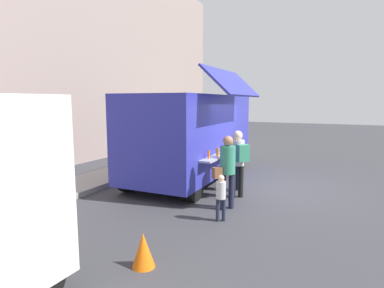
% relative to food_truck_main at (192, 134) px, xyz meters
% --- Properties ---
extents(ground_plane, '(60.00, 60.00, 0.00)m').
position_rel_food_truck_main_xyz_m(ground_plane, '(0.02, -2.45, -1.52)').
color(ground_plane, '#38383D').
extents(curb_strip, '(28.00, 1.60, 0.15)m').
position_rel_food_truck_main_xyz_m(curb_strip, '(-4.00, 2.62, -1.44)').
color(curb_strip, '#9E998E').
rests_on(curb_strip, ground).
extents(food_truck_main, '(5.63, 3.21, 3.49)m').
position_rel_food_truck_main_xyz_m(food_truck_main, '(0.00, 0.00, 0.00)').
color(food_truck_main, '#2D31A5').
rests_on(food_truck_main, ground).
extents(traffic_cone_orange, '(0.36, 0.36, 0.55)m').
position_rel_food_truck_main_xyz_m(traffic_cone_orange, '(-5.42, -1.74, -1.24)').
color(traffic_cone_orange, orange).
rests_on(traffic_cone_orange, ground).
extents(trash_bin, '(0.60, 0.60, 0.89)m').
position_rel_food_truck_main_xyz_m(trash_bin, '(3.88, 2.32, -1.07)').
color(trash_bin, '#2F6334').
rests_on(trash_bin, ground).
extents(customer_front_ordering, '(0.32, 0.32, 1.59)m').
position_rel_food_truck_main_xyz_m(customer_front_ordering, '(-0.72, -1.73, -0.57)').
color(customer_front_ordering, '#1E2337').
rests_on(customer_front_ordering, ground).
extents(customer_mid_with_backpack, '(0.55, 0.56, 1.80)m').
position_rel_food_truck_main_xyz_m(customer_mid_with_backpack, '(-1.34, -1.98, -0.41)').
color(customer_mid_with_backpack, black).
rests_on(customer_mid_with_backpack, ground).
extents(customer_rear_waiting, '(0.53, 0.48, 1.77)m').
position_rel_food_truck_main_xyz_m(customer_rear_waiting, '(-2.31, -2.02, -0.47)').
color(customer_rear_waiting, '#202139').
rests_on(customer_rear_waiting, ground).
extents(child_near_queue, '(0.21, 0.21, 1.02)m').
position_rel_food_truck_main_xyz_m(child_near_queue, '(-3.10, -2.16, -0.91)').
color(child_near_queue, '#1E2539').
rests_on(child_near_queue, ground).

